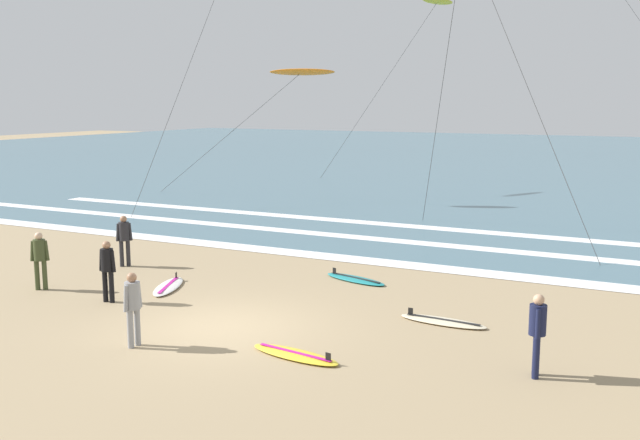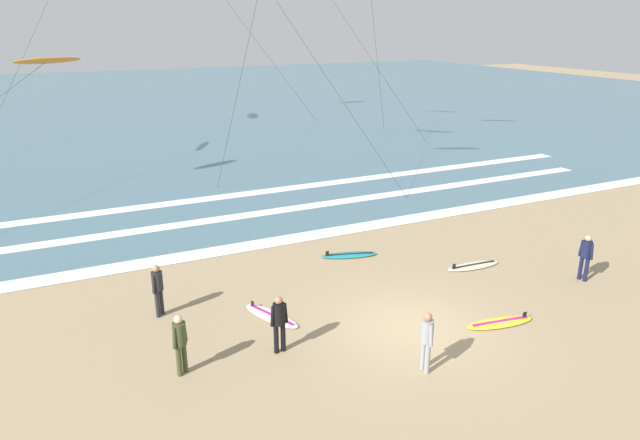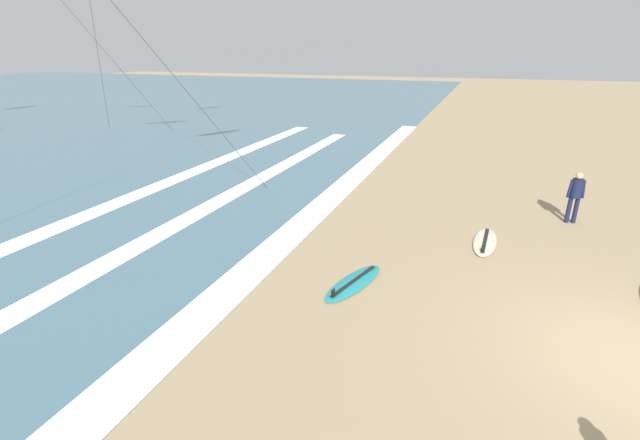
# 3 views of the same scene
# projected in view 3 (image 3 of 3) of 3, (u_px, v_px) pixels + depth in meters

# --- Properties ---
(ground_plane) EXTENTS (160.00, 160.00, 0.00)m
(ground_plane) POSITION_uv_depth(u_px,v_px,m) (639.00, 363.00, 7.61)
(ground_plane) COLOR #9E8763
(wave_foam_shoreline) EXTENTS (47.31, 0.98, 0.01)m
(wave_foam_shoreline) POSITION_uv_depth(u_px,v_px,m) (230.00, 289.00, 9.93)
(wave_foam_shoreline) COLOR white
(wave_foam_shoreline) RESTS_ON ocean_surface
(wave_foam_mid_break) EXTENTS (40.75, 0.79, 0.01)m
(wave_foam_mid_break) POSITION_uv_depth(u_px,v_px,m) (57.00, 290.00, 9.87)
(wave_foam_mid_break) COLOR white
(wave_foam_mid_break) RESTS_ON ocean_surface
(wave_foam_outer_break) EXTENTS (39.99, 0.86, 0.01)m
(wave_foam_outer_break) POSITION_uv_depth(u_px,v_px,m) (38.00, 235.00, 12.77)
(wave_foam_outer_break) COLOR white
(wave_foam_outer_break) RESTS_ON ocean_surface
(surfer_mid_group) EXTENTS (0.32, 0.52, 1.60)m
(surfer_mid_group) POSITION_uv_depth(u_px,v_px,m) (576.00, 193.00, 13.40)
(surfer_mid_group) COLOR #141938
(surfer_mid_group) RESTS_ON ground
(surfboard_near_water) EXTENTS (2.18, 1.17, 0.25)m
(surfboard_near_water) POSITION_uv_depth(u_px,v_px,m) (354.00, 283.00, 10.13)
(surfboard_near_water) COLOR teal
(surfboard_near_water) RESTS_ON ground
(surfboard_foreground_flat) EXTENTS (2.13, 0.72, 0.25)m
(surfboard_foreground_flat) POSITION_uv_depth(u_px,v_px,m) (485.00, 242.00, 12.28)
(surfboard_foreground_flat) COLOR beige
(surfboard_foreground_flat) RESTS_ON ground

